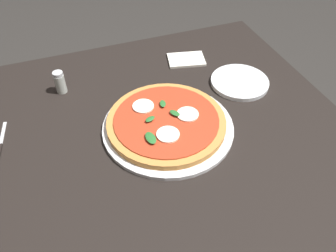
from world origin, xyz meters
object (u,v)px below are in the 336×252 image
at_px(pizza, 166,122).
at_px(knife, 0,147).
at_px(plate_white, 240,82).
at_px(pepper_shaker, 60,82).
at_px(dining_table, 160,164).
at_px(napkin, 186,60).
at_px(serving_tray, 168,127).

xyz_separation_m(pizza, knife, (-0.45, 0.08, -0.02)).
distance_m(plate_white, pepper_shaker, 0.58).
distance_m(dining_table, napkin, 0.42).
bearing_deg(serving_tray, knife, 169.07).
height_order(pizza, napkin, pizza).
bearing_deg(dining_table, pizza, 49.08).
bearing_deg(pepper_shaker, napkin, 3.24).
relative_size(plate_white, pepper_shaker, 2.57).
xyz_separation_m(plate_white, knife, (-0.75, -0.03, -0.00)).
xyz_separation_m(serving_tray, pizza, (-0.00, 0.01, 0.02)).
bearing_deg(knife, plate_white, 2.17).
bearing_deg(dining_table, pepper_shaker, 125.20).
relative_size(plate_white, napkin, 1.47).
xyz_separation_m(dining_table, napkin, (0.22, 0.34, 0.11)).
bearing_deg(dining_table, knife, 163.51).
relative_size(dining_table, knife, 6.88).
xyz_separation_m(dining_table, knife, (-0.42, 0.12, 0.11)).
height_order(serving_tray, plate_white, plate_white).
bearing_deg(knife, pizza, -10.25).
distance_m(knife, pepper_shaker, 0.28).
bearing_deg(pepper_shaker, knife, -135.27).
bearing_deg(pizza, dining_table, -130.92).
distance_m(napkin, knife, 0.68).
height_order(knife, pepper_shaker, pepper_shaker).
distance_m(dining_table, pepper_shaker, 0.41).
bearing_deg(pizza, napkin, 58.05).
xyz_separation_m(napkin, pepper_shaker, (-0.45, -0.03, 0.03)).
bearing_deg(plate_white, knife, -177.83).
distance_m(pizza, knife, 0.46).
height_order(dining_table, pizza, pizza).
xyz_separation_m(pizza, pepper_shaker, (-0.26, 0.27, 0.01)).
bearing_deg(dining_table, plate_white, 24.36).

